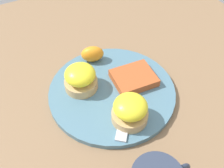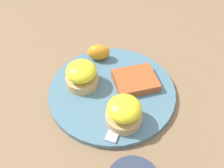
{
  "view_description": "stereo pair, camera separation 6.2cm",
  "coord_description": "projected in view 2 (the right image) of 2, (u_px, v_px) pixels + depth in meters",
  "views": [
    {
      "loc": [
        -0.2,
        -0.37,
        0.5
      ],
      "look_at": [
        0.0,
        0.0,
        0.03
      ],
      "focal_mm": 42.0,
      "sensor_mm": 36.0,
      "label": 1
    },
    {
      "loc": [
        -0.14,
        -0.4,
        0.5
      ],
      "look_at": [
        0.0,
        0.0,
        0.03
      ],
      "focal_mm": 42.0,
      "sensor_mm": 36.0,
      "label": 2
    }
  ],
  "objects": [
    {
      "name": "plate",
      "position": [
        112.0,
        91.0,
        0.65
      ],
      "size": [
        0.31,
        0.31,
        0.01
      ],
      "primitive_type": "cylinder",
      "color": "slate",
      "rests_on": "ground_plane"
    },
    {
      "name": "sandwich_benedict_right",
      "position": [
        124.0,
        112.0,
        0.56
      ],
      "size": [
        0.08,
        0.08,
        0.06
      ],
      "color": "tan",
      "rests_on": "plate"
    },
    {
      "name": "ground_plane",
      "position": [
        112.0,
        93.0,
        0.65
      ],
      "size": [
        1.1,
        1.1,
        0.0
      ],
      "primitive_type": "plane",
      "color": "#846647"
    },
    {
      "name": "hashbrown_patty",
      "position": [
        135.0,
        80.0,
        0.65
      ],
      "size": [
        0.11,
        0.09,
        0.02
      ],
      "primitive_type": "cube",
      "rotation": [
        0.0,
        0.0,
        -0.09
      ],
      "color": "#B35127",
      "rests_on": "plate"
    },
    {
      "name": "sandwich_benedict_left",
      "position": [
        82.0,
        75.0,
        0.63
      ],
      "size": [
        0.08,
        0.08,
        0.06
      ],
      "color": "tan",
      "rests_on": "plate"
    },
    {
      "name": "orange_wedge",
      "position": [
        99.0,
        52.0,
        0.7
      ],
      "size": [
        0.07,
        0.05,
        0.04
      ],
      "primitive_type": "ellipsoid",
      "rotation": [
        0.0,
        0.0,
        2.79
      ],
      "color": "orange",
      "rests_on": "plate"
    },
    {
      "name": "fork",
      "position": [
        125.0,
        105.0,
        0.61
      ],
      "size": [
        0.17,
        0.19,
        0.0
      ],
      "color": "silver",
      "rests_on": "plate"
    }
  ]
}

